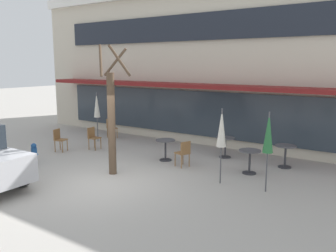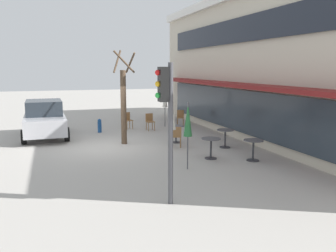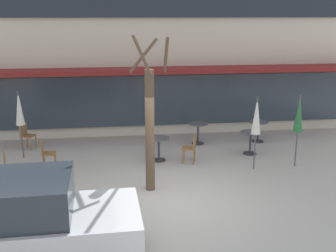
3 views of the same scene
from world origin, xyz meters
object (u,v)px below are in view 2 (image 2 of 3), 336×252
(cafe_table_mid_patio, at_px, (225,135))
(traffic_light_pole, at_px, (167,110))
(patio_umbrella_green_folded, at_px, (188,120))
(cafe_chair_1, at_px, (150,120))
(cafe_table_near_wall, at_px, (211,145))
(patio_umbrella_corner_open, at_px, (165,98))
(fire_hydrant, at_px, (100,126))
(cafe_table_by_tree, at_px, (176,131))
(parked_sedan, at_px, (45,119))
(patio_umbrella_cream_folded, at_px, (172,115))
(street_tree, at_px, (124,103))
(cafe_chair_0, at_px, (176,135))
(cafe_chair_3, at_px, (180,116))
(cafe_table_streetside, at_px, (253,147))
(cafe_chair_2, at_px, (128,119))

(cafe_table_mid_patio, relative_size, traffic_light_pole, 0.22)
(cafe_table_mid_patio, height_order, patio_umbrella_green_folded, patio_umbrella_green_folded)
(cafe_chair_1, bearing_deg, cafe_table_near_wall, 4.46)
(patio_umbrella_corner_open, distance_m, fire_hydrant, 4.03)
(cafe_table_by_tree, height_order, parked_sedan, parked_sedan)
(patio_umbrella_cream_folded, bearing_deg, patio_umbrella_green_folded, 3.34)
(parked_sedan, bearing_deg, patio_umbrella_green_folded, 31.81)
(cafe_table_near_wall, relative_size, street_tree, 0.19)
(cafe_chair_1, bearing_deg, cafe_chair_0, -0.94)
(parked_sedan, bearing_deg, fire_hydrant, 100.63)
(cafe_chair_3, bearing_deg, cafe_table_by_tree, -22.61)
(cafe_table_near_wall, xyz_separation_m, cafe_table_streetside, (0.73, 1.31, 0.00))
(cafe_table_near_wall, bearing_deg, cafe_chair_2, -168.20)
(cafe_chair_1, bearing_deg, cafe_table_streetside, 14.08)
(cafe_chair_3, xyz_separation_m, traffic_light_pole, (11.09, -4.45, 1.77))
(street_tree, bearing_deg, cafe_table_streetside, 41.43)
(cafe_table_mid_patio, bearing_deg, traffic_light_pole, -39.49)
(cafe_table_streetside, xyz_separation_m, street_tree, (-4.28, -3.78, 1.28))
(patio_umbrella_cream_folded, relative_size, fire_hydrant, 3.12)
(cafe_table_near_wall, height_order, traffic_light_pole, traffic_light_pole)
(patio_umbrella_green_folded, xyz_separation_m, cafe_chair_2, (-8.33, -0.23, -1.10))
(cafe_chair_1, height_order, cafe_chair_2, same)
(patio_umbrella_cream_folded, height_order, cafe_chair_2, patio_umbrella_cream_folded)
(cafe_chair_0, relative_size, parked_sedan, 0.21)
(patio_umbrella_green_folded, relative_size, cafe_chair_1, 2.47)
(patio_umbrella_corner_open, distance_m, cafe_chair_0, 5.54)
(patio_umbrella_corner_open, bearing_deg, traffic_light_pole, -17.63)
(cafe_chair_0, height_order, street_tree, street_tree)
(patio_umbrella_corner_open, xyz_separation_m, fire_hydrant, (0.70, -3.75, -1.27))
(patio_umbrella_green_folded, bearing_deg, cafe_table_by_tree, 165.54)
(cafe_table_near_wall, bearing_deg, cafe_chair_0, -164.61)
(cafe_chair_1, xyz_separation_m, parked_sedan, (0.29, -5.25, 0.35))
(patio_umbrella_green_folded, height_order, street_tree, street_tree)
(cafe_table_streetside, height_order, cafe_chair_3, cafe_chair_3)
(cafe_table_streetside, relative_size, parked_sedan, 0.18)
(cafe_chair_2, bearing_deg, cafe_table_mid_patio, 26.18)
(parked_sedan, bearing_deg, cafe_table_streetside, 45.55)
(fire_hydrant, bearing_deg, cafe_table_mid_patio, 40.65)
(traffic_light_pole, bearing_deg, cafe_chair_2, 172.99)
(cafe_table_near_wall, distance_m, cafe_chair_2, 7.49)
(cafe_chair_1, xyz_separation_m, street_tree, (2.94, -1.97, 1.27))
(patio_umbrella_green_folded, bearing_deg, cafe_chair_0, 166.91)
(cafe_chair_2, distance_m, cafe_chair_3, 3.10)
(cafe_table_mid_patio, relative_size, cafe_chair_3, 0.85)
(cafe_chair_1, distance_m, fire_hydrant, 2.63)
(cafe_table_by_tree, bearing_deg, street_tree, -101.96)
(cafe_table_by_tree, bearing_deg, cafe_table_mid_patio, 44.96)
(cafe_table_by_tree, bearing_deg, cafe_table_near_wall, 4.61)
(fire_hydrant, bearing_deg, parked_sedan, -79.37)
(street_tree, bearing_deg, parked_sedan, -128.86)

